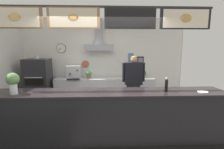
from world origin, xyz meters
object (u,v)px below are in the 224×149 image
at_px(potted_basil, 89,74).
at_px(basil_vase, 13,82).
at_px(shop_worker, 133,85).
at_px(pepper_grinder, 166,85).
at_px(potted_sage, 143,73).
at_px(condiment_plate, 203,92).
at_px(espresso_machine, 74,72).
at_px(potted_rosemary, 126,74).
at_px(pizza_oven, 39,84).

height_order(potted_basil, basil_vase, basil_vase).
distance_m(shop_worker, pepper_grinder, 1.43).
height_order(potted_sage, condiment_plate, potted_sage).
bearing_deg(condiment_plate, pepper_grinder, 173.89).
xyz_separation_m(potted_sage, pepper_grinder, (-0.09, -2.39, 0.15)).
bearing_deg(espresso_machine, shop_worker, -30.96).
relative_size(potted_rosemary, pepper_grinder, 0.83).
relative_size(shop_worker, espresso_machine, 3.20).
relative_size(espresso_machine, potted_rosemary, 2.31).
height_order(potted_sage, pepper_grinder, pepper_grinder).
distance_m(espresso_machine, potted_basil, 0.47).
height_order(pizza_oven, potted_rosemary, pizza_oven).
bearing_deg(potted_basil, basil_vase, -114.32).
xyz_separation_m(pizza_oven, potted_basil, (1.55, 0.24, 0.26)).
bearing_deg(condiment_plate, potted_rosemary, 114.17).
height_order(potted_rosemary, condiment_plate, potted_rosemary).
bearing_deg(potted_basil, potted_rosemary, 2.97).
relative_size(shop_worker, potted_sage, 6.24).
xyz_separation_m(pizza_oven, potted_sage, (3.36, 0.24, 0.27)).
relative_size(pizza_oven, espresso_machine, 3.16).
height_order(condiment_plate, basil_vase, basil_vase).
height_order(potted_rosemary, potted_basil, potted_basil).
bearing_deg(shop_worker, potted_basil, -41.11).
bearing_deg(potted_rosemary, potted_sage, -6.47).
xyz_separation_m(potted_rosemary, potted_sage, (0.55, -0.06, 0.03)).
height_order(potted_rosemary, pepper_grinder, pepper_grinder).
distance_m(potted_rosemary, potted_basil, 1.26).
xyz_separation_m(potted_basil, condiment_plate, (2.39, -2.46, 0.03)).
height_order(pizza_oven, potted_sage, pizza_oven).
xyz_separation_m(condiment_plate, basil_vase, (-3.50, 0.01, 0.22)).
relative_size(potted_sage, potted_basil, 1.04).
relative_size(shop_worker, basil_vase, 4.31).
xyz_separation_m(pizza_oven, condiment_plate, (3.95, -2.23, 0.29)).
distance_m(pizza_oven, potted_sage, 3.37).
xyz_separation_m(potted_basil, basil_vase, (-1.11, -2.46, 0.25)).
distance_m(pizza_oven, condiment_plate, 4.54).
bearing_deg(shop_worker, pepper_grinder, 104.63).
bearing_deg(potted_rosemary, espresso_machine, -178.19).
bearing_deg(potted_sage, espresso_machine, 179.82).
bearing_deg(pizza_oven, espresso_machine, 12.81).
bearing_deg(shop_worker, potted_sage, -117.23).
height_order(espresso_machine, potted_rosemary, espresso_machine).
relative_size(shop_worker, condiment_plate, 8.73).
xyz_separation_m(potted_basil, pepper_grinder, (1.71, -2.39, 0.16)).
xyz_separation_m(shop_worker, pepper_grinder, (0.40, -1.33, 0.31)).
bearing_deg(pepper_grinder, shop_worker, 106.86).
bearing_deg(shop_worker, potted_rosemary, -89.62).
height_order(potted_rosemary, potted_sage, potted_sage).
bearing_deg(espresso_machine, pizza_oven, -167.19).
distance_m(potted_basil, condiment_plate, 3.43).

